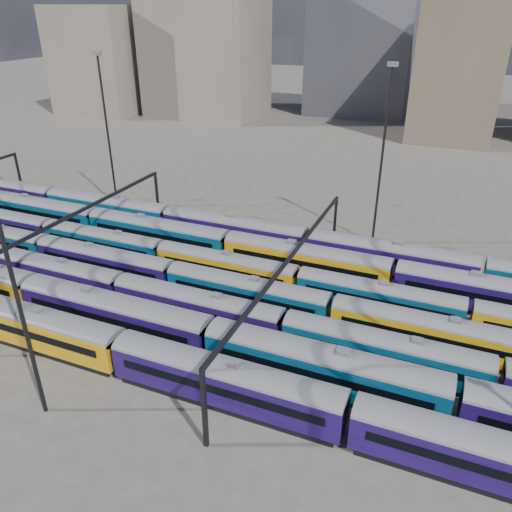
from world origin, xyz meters
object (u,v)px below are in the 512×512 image
at_px(rake_2, 52,270).
at_px(rake_0, 225,378).
at_px(mast_2, 11,272).
at_px(rake_1, 114,311).

bearing_deg(rake_2, rake_0, -19.24).
xyz_separation_m(rake_2, mast_2, (14.32, -17.00, 11.35)).
xyz_separation_m(rake_1, mast_2, (1.23, -12.00, 11.00)).
bearing_deg(mast_2, rake_0, 26.04).
distance_m(rake_0, mast_2, 19.43).
relative_size(rake_0, rake_2, 0.78).
distance_m(rake_1, mast_2, 16.33).
bearing_deg(rake_0, rake_1, 162.18).
height_order(rake_0, rake_2, rake_0).
bearing_deg(rake_2, rake_1, -20.90).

